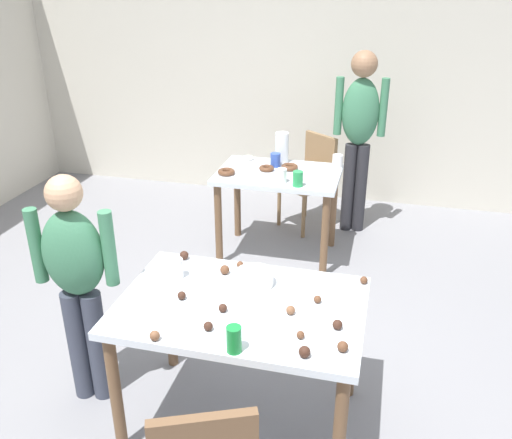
% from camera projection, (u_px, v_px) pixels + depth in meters
% --- Properties ---
extents(ground_plane, '(6.40, 6.40, 0.00)m').
position_uv_depth(ground_plane, '(236.00, 393.00, 3.14)').
color(ground_plane, gray).
extents(wall_back, '(6.40, 0.10, 2.60)m').
position_uv_depth(wall_back, '(322.00, 73.00, 5.42)').
color(wall_back, beige).
rests_on(wall_back, ground_plane).
extents(dining_table_near, '(1.20, 0.80, 0.75)m').
position_uv_depth(dining_table_near, '(241.00, 320.00, 2.69)').
color(dining_table_near, silver).
rests_on(dining_table_near, ground_plane).
extents(dining_table_far, '(0.98, 0.68, 0.75)m').
position_uv_depth(dining_table_far, '(278.00, 186.00, 4.44)').
color(dining_table_far, silver).
rests_on(dining_table_far, ground_plane).
extents(chair_far_table, '(0.56, 0.56, 0.87)m').
position_uv_depth(chair_far_table, '(312.00, 176.00, 5.05)').
color(chair_far_table, olive).
rests_on(chair_far_table, ground_plane).
extents(person_girl_near, '(0.46, 0.25, 1.34)m').
position_uv_depth(person_girl_near, '(77.00, 275.00, 2.82)').
color(person_girl_near, '#383D4C').
rests_on(person_girl_near, ground_plane).
extents(person_adult_far, '(0.45, 0.23, 1.64)m').
position_uv_depth(person_adult_far, '(359.00, 126.00, 4.74)').
color(person_adult_far, '#28282D').
rests_on(person_adult_far, ground_plane).
extents(mixing_bowl, '(0.20, 0.20, 0.07)m').
position_uv_depth(mixing_bowl, '(254.00, 278.00, 2.80)').
color(mixing_bowl, white).
rests_on(mixing_bowl, dining_table_near).
extents(soda_can, '(0.07, 0.07, 0.12)m').
position_uv_depth(soda_can, '(234.00, 339.00, 2.29)').
color(soda_can, '#198438').
rests_on(soda_can, dining_table_near).
extents(fork_near, '(0.17, 0.02, 0.01)m').
position_uv_depth(fork_near, '(298.00, 293.00, 2.73)').
color(fork_near, silver).
rests_on(fork_near, dining_table_near).
extents(cup_near_0, '(0.07, 0.07, 0.11)m').
position_uv_depth(cup_near_0, '(176.00, 268.00, 2.86)').
color(cup_near_0, white).
rests_on(cup_near_0, dining_table_near).
extents(cake_ball_0, '(0.04, 0.04, 0.04)m').
position_uv_depth(cake_ball_0, '(291.00, 310.00, 2.56)').
color(cake_ball_0, brown).
rests_on(cake_ball_0, dining_table_near).
extents(cake_ball_1, '(0.04, 0.04, 0.04)m').
position_uv_depth(cake_ball_1, '(223.00, 308.00, 2.58)').
color(cake_ball_1, '#3D2319').
rests_on(cake_ball_1, dining_table_near).
extents(cake_ball_2, '(0.04, 0.04, 0.04)m').
position_uv_depth(cake_ball_2, '(182.00, 295.00, 2.68)').
color(cake_ball_2, '#3D2319').
rests_on(cake_ball_2, dining_table_near).
extents(cake_ball_3, '(0.04, 0.04, 0.04)m').
position_uv_depth(cake_ball_3, '(364.00, 280.00, 2.81)').
color(cake_ball_3, brown).
rests_on(cake_ball_3, dining_table_near).
extents(cake_ball_4, '(0.05, 0.05, 0.05)m').
position_uv_depth(cake_ball_4, '(225.00, 270.00, 2.90)').
color(cake_ball_4, brown).
rests_on(cake_ball_4, dining_table_near).
extents(cake_ball_5, '(0.05, 0.05, 0.05)m').
position_uv_depth(cake_ball_5, '(184.00, 255.00, 3.05)').
color(cake_ball_5, '#3D2319').
rests_on(cake_ball_5, dining_table_near).
extents(cake_ball_6, '(0.04, 0.04, 0.04)m').
position_uv_depth(cake_ball_6, '(318.00, 299.00, 2.65)').
color(cake_ball_6, brown).
rests_on(cake_ball_6, dining_table_near).
extents(cake_ball_7, '(0.04, 0.04, 0.04)m').
position_uv_depth(cake_ball_7, '(240.00, 265.00, 2.96)').
color(cake_ball_7, brown).
rests_on(cake_ball_7, dining_table_near).
extents(cake_ball_8, '(0.05, 0.05, 0.05)m').
position_uv_depth(cake_ball_8, '(155.00, 336.00, 2.38)').
color(cake_ball_8, brown).
rests_on(cake_ball_8, dining_table_near).
extents(cake_ball_9, '(0.04, 0.04, 0.04)m').
position_uv_depth(cake_ball_9, '(208.00, 326.00, 2.44)').
color(cake_ball_9, '#3D2319').
rests_on(cake_ball_9, dining_table_near).
extents(cake_ball_10, '(0.05, 0.05, 0.05)m').
position_uv_depth(cake_ball_10, '(337.00, 325.00, 2.45)').
color(cake_ball_10, '#3D2319').
rests_on(cake_ball_10, dining_table_near).
extents(cake_ball_11, '(0.05, 0.05, 0.05)m').
position_uv_depth(cake_ball_11, '(343.00, 347.00, 2.31)').
color(cake_ball_11, brown).
rests_on(cake_ball_11, dining_table_near).
extents(cake_ball_12, '(0.04, 0.04, 0.04)m').
position_uv_depth(cake_ball_12, '(300.00, 335.00, 2.39)').
color(cake_ball_12, brown).
rests_on(cake_ball_12, dining_table_near).
extents(cake_ball_13, '(0.05, 0.05, 0.05)m').
position_uv_depth(cake_ball_13, '(305.00, 352.00, 2.27)').
color(cake_ball_13, '#3D2319').
rests_on(cake_ball_13, dining_table_near).
extents(pitcher_far, '(0.11, 0.11, 0.25)m').
position_uv_depth(pitcher_far, '(282.00, 147.00, 4.57)').
color(pitcher_far, white).
rests_on(pitcher_far, dining_table_far).
extents(cup_far_0, '(0.08, 0.08, 0.12)m').
position_uv_depth(cup_far_0, '(298.00, 179.00, 4.08)').
color(cup_far_0, green).
rests_on(cup_far_0, dining_table_far).
extents(cup_far_1, '(0.07, 0.07, 0.11)m').
position_uv_depth(cup_far_1, '(282.00, 175.00, 4.15)').
color(cup_far_1, white).
rests_on(cup_far_1, dining_table_far).
extents(cup_far_2, '(0.08, 0.08, 0.11)m').
position_uv_depth(cup_far_2, '(275.00, 160.00, 4.49)').
color(cup_far_2, '#3351B2').
rests_on(cup_far_2, dining_table_far).
extents(cup_far_3, '(0.09, 0.09, 0.11)m').
position_uv_depth(cup_far_3, '(338.00, 161.00, 4.47)').
color(cup_far_3, white).
rests_on(cup_far_3, dining_table_far).
extents(donut_far_0, '(0.14, 0.14, 0.04)m').
position_uv_depth(donut_far_0, '(290.00, 167.00, 4.44)').
color(donut_far_0, brown).
rests_on(donut_far_0, dining_table_far).
extents(donut_far_1, '(0.14, 0.14, 0.04)m').
position_uv_depth(donut_far_1, '(226.00, 172.00, 4.33)').
color(donut_far_1, brown).
rests_on(donut_far_1, dining_table_far).
extents(donut_far_2, '(0.10, 0.10, 0.03)m').
position_uv_depth(donut_far_2, '(248.00, 158.00, 4.67)').
color(donut_far_2, white).
rests_on(donut_far_2, dining_table_far).
extents(donut_far_3, '(0.12, 0.12, 0.04)m').
position_uv_depth(donut_far_3, '(267.00, 168.00, 4.42)').
color(donut_far_3, brown).
rests_on(donut_far_3, dining_table_far).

